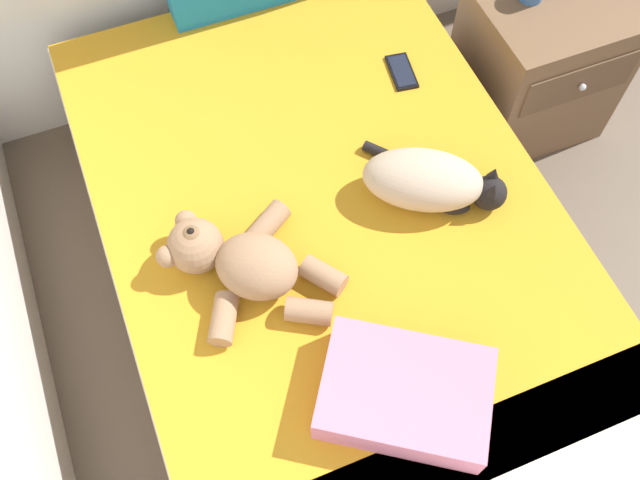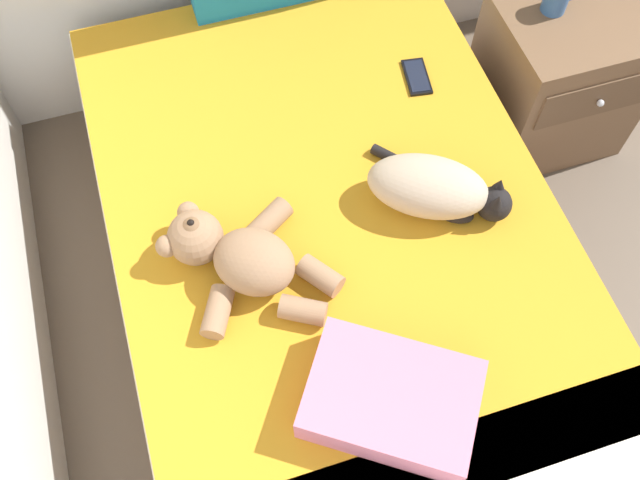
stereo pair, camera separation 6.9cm
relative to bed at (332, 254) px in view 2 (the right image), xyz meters
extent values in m
cube|color=brown|center=(0.00, 0.00, -0.10)|extent=(1.30, 1.95, 0.29)
cube|color=white|center=(0.00, 0.00, 0.14)|extent=(1.26, 1.89, 0.19)
cube|color=orange|center=(0.00, 0.06, 0.24)|extent=(1.25, 1.75, 0.02)
ellipsoid|color=tan|center=(0.26, -0.04, 0.32)|extent=(0.39, 0.33, 0.15)
sphere|color=black|center=(0.42, -0.13, 0.30)|extent=(0.10, 0.10, 0.10)
cone|color=black|center=(0.44, -0.11, 0.36)|extent=(0.04, 0.04, 0.04)
cone|color=black|center=(0.41, -0.16, 0.36)|extent=(0.04, 0.04, 0.04)
cylinder|color=black|center=(0.23, 0.11, 0.27)|extent=(0.13, 0.14, 0.03)
ellipsoid|color=black|center=(0.32, -0.12, 0.27)|extent=(0.11, 0.10, 0.04)
ellipsoid|color=#937051|center=(-0.26, -0.12, 0.33)|extent=(0.29, 0.28, 0.15)
sphere|color=#937051|center=(-0.39, -0.01, 0.33)|extent=(0.15, 0.15, 0.15)
sphere|color=brown|center=(-0.39, -0.01, 0.38)|extent=(0.06, 0.06, 0.06)
sphere|color=black|center=(-0.39, -0.01, 0.40)|extent=(0.02, 0.02, 0.02)
sphere|color=#937051|center=(-0.47, -0.01, 0.33)|extent=(0.06, 0.06, 0.06)
sphere|color=#937051|center=(-0.39, 0.07, 0.33)|extent=(0.06, 0.06, 0.06)
cylinder|color=#937051|center=(-0.39, -0.21, 0.28)|extent=(0.12, 0.15, 0.06)
cylinder|color=#937051|center=(-0.17, -0.27, 0.28)|extent=(0.14, 0.12, 0.06)
cylinder|color=#937051|center=(-0.19, 0.01, 0.28)|extent=(0.15, 0.13, 0.06)
cylinder|color=#937051|center=(-0.10, -0.19, 0.28)|extent=(0.12, 0.14, 0.06)
cube|color=black|center=(0.41, 0.40, 0.25)|extent=(0.09, 0.16, 0.01)
cube|color=black|center=(0.41, 0.40, 0.26)|extent=(0.08, 0.14, 0.00)
cube|color=#D1728C|center=(-0.04, -0.57, 0.30)|extent=(0.49, 0.46, 0.11)
cube|color=brown|center=(0.98, 0.42, 0.04)|extent=(0.50, 0.42, 0.57)
cube|color=brown|center=(0.98, 0.20, 0.17)|extent=(0.42, 0.01, 0.16)
sphere|color=#B2B2B7|center=(0.98, 0.19, 0.17)|extent=(0.02, 0.02, 0.02)
camera|label=1|loc=(-0.41, -0.94, 1.95)|focal=39.08mm
camera|label=2|loc=(-0.34, -0.96, 1.95)|focal=39.08mm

